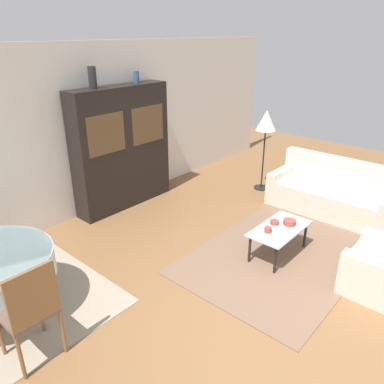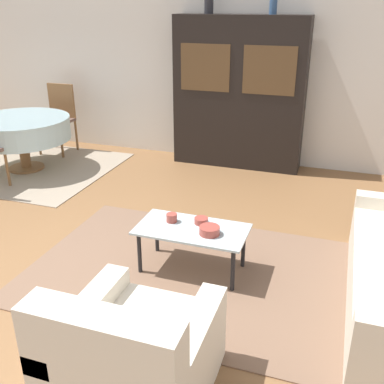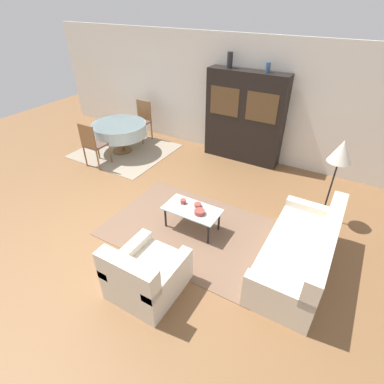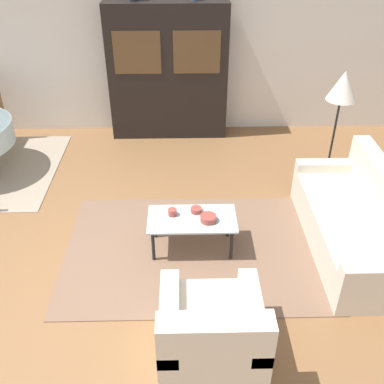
% 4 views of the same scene
% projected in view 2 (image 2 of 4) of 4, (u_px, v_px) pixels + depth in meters
% --- Properties ---
extents(ground_plane, '(14.00, 14.00, 0.00)m').
position_uv_depth(ground_plane, '(60.00, 282.00, 3.81)').
color(ground_plane, brown).
extents(wall_back, '(10.00, 0.06, 2.70)m').
position_uv_depth(wall_back, '(196.00, 65.00, 6.44)').
color(wall_back, silver).
rests_on(wall_back, ground_plane).
extents(area_rug, '(2.85, 1.94, 0.01)m').
position_uv_depth(area_rug, '(194.00, 272.00, 3.94)').
color(area_rug, brown).
rests_on(area_rug, ground_plane).
extents(dining_rug, '(2.18, 2.06, 0.01)m').
position_uv_depth(dining_rug, '(33.00, 168.00, 6.37)').
color(dining_rug, gray).
rests_on(dining_rug, ground_plane).
extents(armchair, '(0.84, 0.92, 0.84)m').
position_uv_depth(armchair, '(132.00, 358.00, 2.59)').
color(armchair, beige).
rests_on(armchair, ground_plane).
extents(coffee_table, '(0.95, 0.50, 0.40)m').
position_uv_depth(coffee_table, '(192.00, 233.00, 3.84)').
color(coffee_table, black).
rests_on(coffee_table, area_rug).
extents(display_cabinet, '(1.79, 0.39, 2.04)m').
position_uv_depth(display_cabinet, '(239.00, 94.00, 6.15)').
color(display_cabinet, black).
rests_on(display_cabinet, ground_plane).
extents(dining_table, '(1.32, 1.32, 0.73)m').
position_uv_depth(dining_table, '(21.00, 129.00, 6.12)').
color(dining_table, brown).
rests_on(dining_table, dining_rug).
extents(dining_chair_far, '(0.44, 0.44, 1.03)m').
position_uv_depth(dining_chair_far, '(59.00, 114.00, 6.88)').
color(dining_chair_far, brown).
rests_on(dining_chair_far, dining_rug).
extents(cup, '(0.09, 0.09, 0.07)m').
position_uv_depth(cup, '(172.00, 218.00, 3.92)').
color(cup, '#9E4238').
rests_on(cup, coffee_table).
extents(bowl, '(0.17, 0.17, 0.07)m').
position_uv_depth(bowl, '(209.00, 230.00, 3.71)').
color(bowl, '#9E4238').
rests_on(bowl, coffee_table).
extents(bowl_small, '(0.12, 0.12, 0.05)m').
position_uv_depth(bowl_small, '(201.00, 221.00, 3.89)').
color(bowl_small, '#9E4238').
rests_on(bowl_small, coffee_table).
extents(vase_tall, '(0.12, 0.12, 0.32)m').
position_uv_depth(vase_tall, '(209.00, 1.00, 5.82)').
color(vase_tall, '#232328').
rests_on(vase_tall, display_cabinet).
extents(vase_short, '(0.10, 0.10, 0.19)m').
position_uv_depth(vase_short, '(273.00, 6.00, 5.59)').
color(vase_short, '#33517A').
rests_on(vase_short, display_cabinet).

